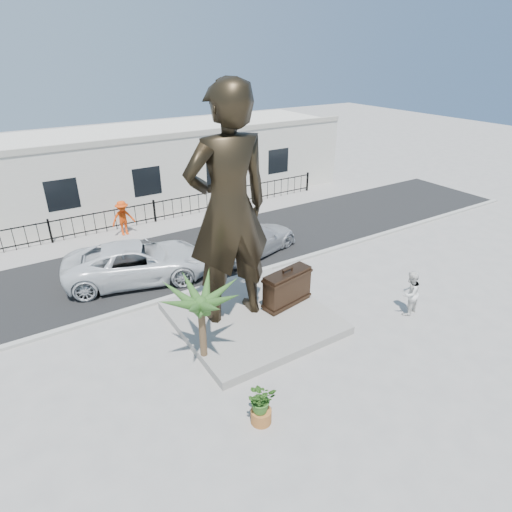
{
  "coord_description": "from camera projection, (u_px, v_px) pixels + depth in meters",
  "views": [
    {
      "loc": [
        -7.31,
        -9.6,
        9.03
      ],
      "look_at": [
        0.0,
        2.0,
        2.3
      ],
      "focal_mm": 30.0,
      "sensor_mm": 36.0,
      "label": 1
    }
  ],
  "objects": [
    {
      "name": "building",
      "position": [
        128.0,
        168.0,
        26.71
      ],
      "size": [
        28.0,
        7.0,
        4.4
      ],
      "primitive_type": "cube",
      "color": "silver",
      "rests_on": "ground"
    },
    {
      "name": "car_white",
      "position": [
        137.0,
        262.0,
        18.1
      ],
      "size": [
        6.48,
        4.23,
        1.66
      ],
      "primitive_type": "imported",
      "rotation": [
        0.0,
        0.0,
        1.3
      ],
      "color": "silver",
      "rests_on": "street"
    },
    {
      "name": "statue",
      "position": [
        228.0,
        209.0,
        13.81
      ],
      "size": [
        3.03,
        2.09,
        8.0
      ],
      "primitive_type": "imported",
      "rotation": [
        0.0,
        0.0,
        3.08
      ],
      "color": "black",
      "rests_on": "plinth"
    },
    {
      "name": "suitcase",
      "position": [
        287.0,
        288.0,
        15.84
      ],
      "size": [
        2.02,
        0.94,
        1.37
      ],
      "primitive_type": "cube",
      "rotation": [
        0.0,
        0.0,
        0.17
      ],
      "color": "#312014",
      "rests_on": "plinth"
    },
    {
      "name": "tourist",
      "position": [
        410.0,
        293.0,
        15.73
      ],
      "size": [
        0.97,
        0.82,
        1.75
      ],
      "primitive_type": "imported",
      "rotation": [
        0.0,
        0.0,
        3.35
      ],
      "color": "white",
      "rests_on": "ground"
    },
    {
      "name": "ground",
      "position": [
        287.0,
        337.0,
        14.77
      ],
      "size": [
        100.0,
        100.0,
        0.0
      ],
      "primitive_type": "plane",
      "color": "#9E9991",
      "rests_on": "ground"
    },
    {
      "name": "shrub",
      "position": [
        261.0,
        398.0,
        11.09
      ],
      "size": [
        0.9,
        0.83,
        0.85
      ],
      "primitive_type": "imported",
      "rotation": [
        0.0,
        0.0,
        -0.25
      ],
      "color": "#356420",
      "rests_on": "planter"
    },
    {
      "name": "street",
      "position": [
        190.0,
        252.0,
        20.84
      ],
      "size": [
        40.0,
        7.0,
        0.01
      ],
      "primitive_type": "cube",
      "color": "black",
      "rests_on": "ground"
    },
    {
      "name": "car_silver",
      "position": [
        254.0,
        239.0,
        20.49
      ],
      "size": [
        5.27,
        3.33,
        1.42
      ],
      "primitive_type": "imported",
      "rotation": [
        0.0,
        0.0,
        1.86
      ],
      "color": "#AAABAF",
      "rests_on": "street"
    },
    {
      "name": "plinth",
      "position": [
        252.0,
        317.0,
        15.6
      ],
      "size": [
        5.2,
        5.2,
        0.3
      ],
      "primitive_type": "cube",
      "color": "gray",
      "rests_on": "ground"
    },
    {
      "name": "planter",
      "position": [
        261.0,
        416.0,
        11.36
      ],
      "size": [
        0.56,
        0.56,
        0.4
      ],
      "primitive_type": "cylinder",
      "color": "#9F5E2A",
      "rests_on": "ground"
    },
    {
      "name": "curb",
      "position": [
        225.0,
        281.0,
        18.16
      ],
      "size": [
        40.0,
        0.25,
        0.12
      ],
      "primitive_type": "cube",
      "color": "#A5A399",
      "rests_on": "ground"
    },
    {
      "name": "worker",
      "position": [
        123.0,
        218.0,
        22.38
      ],
      "size": [
        1.23,
        0.74,
        1.87
      ],
      "primitive_type": "imported",
      "rotation": [
        0.0,
        0.0,
        0.04
      ],
      "color": "#E0400B",
      "rests_on": "far_sidewalk"
    },
    {
      "name": "palm_tree",
      "position": [
        205.0,
        362.0,
        13.61
      ],
      "size": [
        1.8,
        1.8,
        3.2
      ],
      "primitive_type": null,
      "color": "#2A501D",
      "rests_on": "ground"
    },
    {
      "name": "far_sidewalk",
      "position": [
        161.0,
        226.0,
        23.88
      ],
      "size": [
        40.0,
        2.5,
        0.02
      ],
      "primitive_type": "cube",
      "color": "#9E9991",
      "rests_on": "ground"
    },
    {
      "name": "fence",
      "position": [
        155.0,
        212.0,
        24.22
      ],
      "size": [
        22.0,
        0.1,
        1.2
      ],
      "primitive_type": "cube",
      "color": "black",
      "rests_on": "ground"
    }
  ]
}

